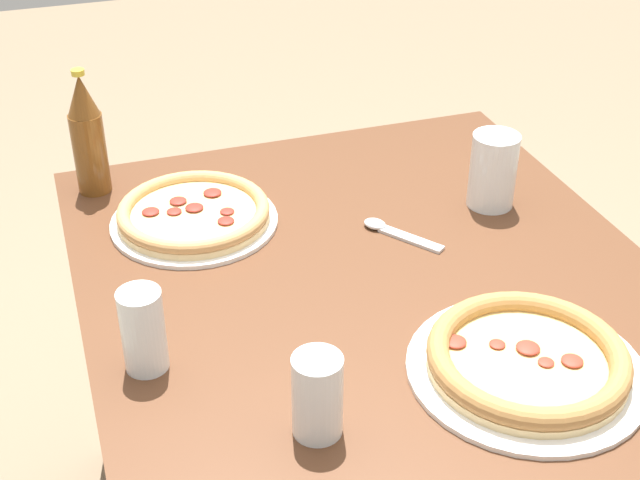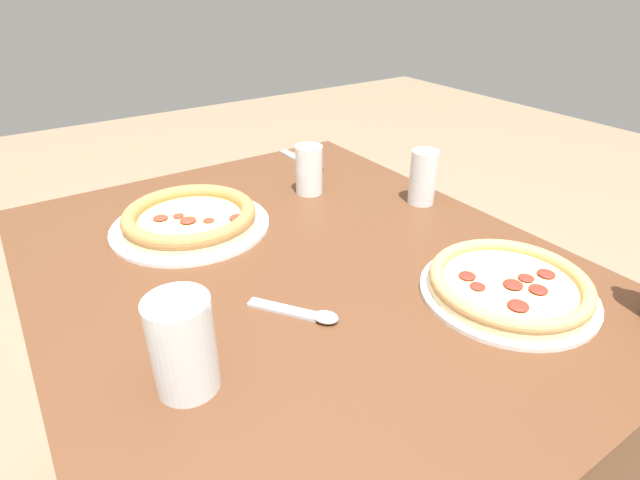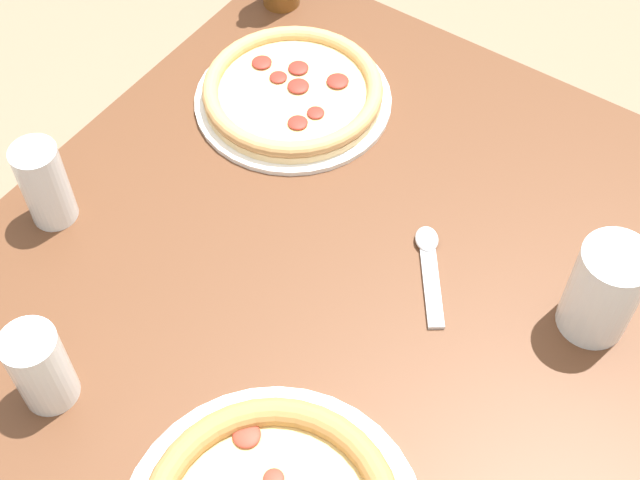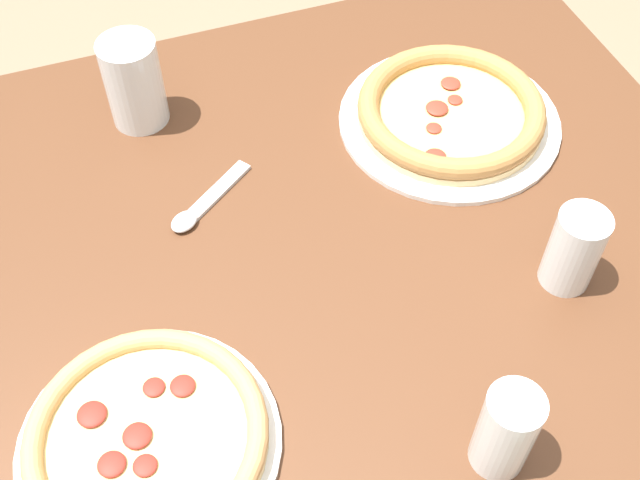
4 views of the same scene
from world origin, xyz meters
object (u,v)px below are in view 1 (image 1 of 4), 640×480
at_px(pizza_pepperoni, 194,214).
at_px(glass_iced_tea, 493,174).
at_px(pizza_salami, 527,360).
at_px(spoon, 391,231).
at_px(glass_orange_juice, 144,334).
at_px(beer_bottle, 88,135).
at_px(glass_cola, 317,398).

relative_size(pizza_pepperoni, glass_iced_tea, 2.13).
height_order(pizza_pepperoni, pizza_salami, pizza_salami).
height_order(pizza_salami, spoon, pizza_salami).
distance_m(pizza_salami, glass_orange_juice, 0.52).
height_order(pizza_pepperoni, spoon, pizza_pepperoni).
relative_size(glass_orange_juice, beer_bottle, 0.53).
bearing_deg(spoon, beer_bottle, -124.28).
relative_size(glass_cola, glass_iced_tea, 0.85).
relative_size(glass_iced_tea, spoon, 0.98).
xyz_separation_m(pizza_pepperoni, pizza_salami, (0.53, 0.35, 0.00)).
bearing_deg(glass_iced_tea, glass_cola, -46.98).
relative_size(pizza_salami, beer_bottle, 1.39).
bearing_deg(pizza_pepperoni, pizza_salami, 33.53).
height_order(beer_bottle, spoon, beer_bottle).
bearing_deg(pizza_pepperoni, glass_orange_juice, -21.52).
xyz_separation_m(beer_bottle, spoon, (0.31, 0.46, -0.11)).
relative_size(glass_orange_juice, glass_cola, 1.07).
xyz_separation_m(pizza_pepperoni, glass_cola, (0.54, 0.04, 0.03)).
height_order(glass_orange_juice, beer_bottle, beer_bottle).
bearing_deg(glass_cola, pizza_pepperoni, -175.24).
bearing_deg(beer_bottle, pizza_salami, 35.32).
xyz_separation_m(pizza_pepperoni, spoon, (0.14, 0.31, -0.01)).
height_order(pizza_pepperoni, glass_iced_tea, glass_iced_tea).
xyz_separation_m(pizza_pepperoni, glass_iced_tea, (0.10, 0.52, 0.04)).
bearing_deg(glass_cola, pizza_salami, 92.66).
xyz_separation_m(glass_orange_juice, spoon, (-0.21, 0.45, -0.05)).
xyz_separation_m(glass_cola, beer_bottle, (-0.71, -0.19, 0.06)).
xyz_separation_m(glass_orange_juice, beer_bottle, (-0.52, -0.01, 0.06)).
height_order(glass_orange_juice, glass_cola, glass_orange_juice).
xyz_separation_m(glass_iced_tea, spoon, (0.04, -0.20, -0.06)).
relative_size(pizza_pepperoni, glass_cola, 2.49).
bearing_deg(beer_bottle, glass_cola, 15.13).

